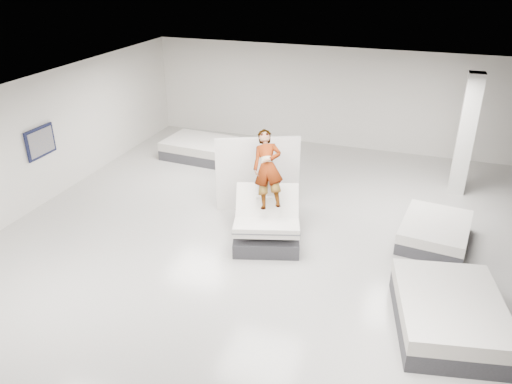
% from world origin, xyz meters
% --- Properties ---
extents(room, '(14.00, 14.04, 3.20)m').
position_xyz_m(room, '(0.00, 0.00, 1.60)').
color(room, beige).
rests_on(room, ground).
extents(hero_bed, '(1.88, 2.19, 1.21)m').
position_xyz_m(hero_bed, '(-0.05, 0.52, 0.36)').
color(hero_bed, '#3B3B40').
rests_on(hero_bed, floor).
extents(person, '(1.11, 1.81, 1.41)m').
position_xyz_m(person, '(-0.15, 0.83, 1.24)').
color(person, slate).
rests_on(person, hero_bed).
extents(remote, '(0.09, 0.15, 0.08)m').
position_xyz_m(remote, '(0.17, 0.56, 1.02)').
color(remote, black).
rests_on(remote, person).
extents(divider_panel, '(1.91, 0.92, 1.87)m').
position_xyz_m(divider_panel, '(-0.73, 1.86, 0.93)').
color(divider_panel, white).
rests_on(divider_panel, floor).
extents(flat_bed_right_far, '(1.59, 1.99, 0.50)m').
position_xyz_m(flat_bed_right_far, '(3.50, 1.58, 0.25)').
color(flat_bed_right_far, '#3B3B40').
rests_on(flat_bed_right_far, floor).
extents(flat_bed_right_near, '(2.09, 2.54, 0.62)m').
position_xyz_m(flat_bed_right_near, '(3.79, -1.33, 0.31)').
color(flat_bed_right_near, '#3B3B40').
rests_on(flat_bed_right_near, floor).
extents(flat_bed_left_far, '(2.15, 1.68, 0.56)m').
position_xyz_m(flat_bed_left_far, '(-3.60, 4.56, 0.28)').
color(flat_bed_left_far, '#3B3B40').
rests_on(flat_bed_left_far, floor).
extents(column, '(0.40, 0.40, 3.20)m').
position_xyz_m(column, '(4.00, 4.50, 1.60)').
color(column, silver).
rests_on(column, floor).
extents(wall_poster, '(0.06, 0.95, 0.75)m').
position_xyz_m(wall_poster, '(-5.93, 0.50, 1.60)').
color(wall_poster, black).
rests_on(wall_poster, wall_left).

